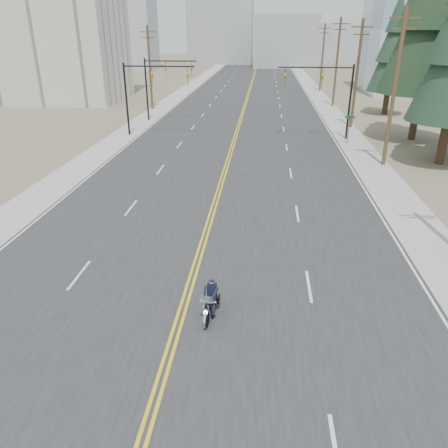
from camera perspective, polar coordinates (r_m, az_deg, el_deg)
ground_plane at (r=15.79m, az=-6.65°, el=-14.94°), size 400.00×400.00×0.00m
road at (r=82.62m, az=3.36°, el=17.06°), size 20.00×200.00×0.01m
sidewalk_left at (r=83.82m, az=-4.89°, el=17.12°), size 3.00×200.00×0.01m
sidewalk_right at (r=83.02m, az=11.66°, el=16.67°), size 3.00×200.00×0.01m
traffic_mast_left at (r=45.82m, az=-10.26°, el=17.42°), size 7.10×0.26×7.00m
traffic_mast_right at (r=44.68m, az=13.66°, el=16.98°), size 7.10×0.26×7.00m
traffic_mast_far at (r=53.62m, az=-8.35°, el=18.38°), size 6.10×0.26×7.00m
street_sign at (r=43.48m, az=16.03°, el=12.36°), size 0.90×0.06×2.62m
utility_pole_b at (r=36.49m, az=21.40°, el=16.29°), size 2.20×0.30×11.50m
utility_pole_c at (r=51.07m, az=16.97°, el=18.34°), size 2.20×0.30×11.00m
utility_pole_d at (r=65.81m, az=14.52°, el=19.87°), size 2.20×0.30×11.50m
utility_pole_e at (r=82.65m, az=12.74°, el=20.55°), size 2.20×0.30×11.00m
utility_pole_left at (r=62.08m, az=-9.68°, el=19.59°), size 2.20×0.30×10.50m
glass_building at (r=87.00m, az=26.84°, el=21.72°), size 24.00×16.00×20.00m
haze_bldg_a at (r=132.51m, az=-12.46°, el=23.95°), size 14.00×12.00×22.00m
haze_bldg_b at (r=137.11m, az=7.99°, el=22.55°), size 18.00×14.00×14.00m
haze_bldg_c at (r=127.51m, az=23.96°, el=21.71°), size 16.00×12.00×18.00m
haze_bldg_d at (r=152.74m, az=-0.39°, el=25.14°), size 20.00×15.00×26.00m
haze_bldg_e at (r=163.53m, az=14.05°, el=21.96°), size 14.00×14.00×12.00m
haze_bldg_f at (r=151.52m, az=-16.46°, el=22.37°), size 12.00×12.00×16.00m
motorcyclist at (r=16.43m, az=-1.80°, el=-9.87°), size 0.99×1.94×1.46m
conifer_far at (r=60.96m, az=21.35°, el=20.85°), size 5.30×5.30×14.20m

